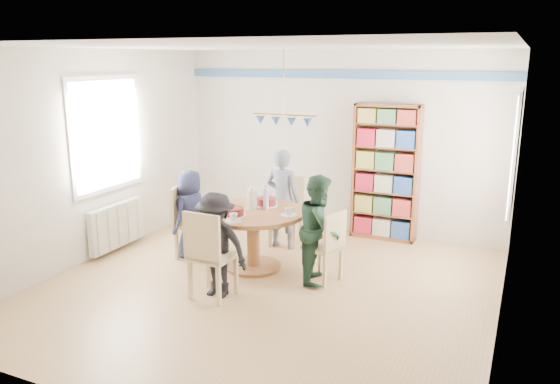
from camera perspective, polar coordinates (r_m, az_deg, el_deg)
The scene contains 14 objects.
ground at distance 6.41m, azimuth -1.52°, elevation -9.94°, with size 5.00×5.00×0.00m, color tan.
room_shell at distance 6.82m, azimuth -0.35°, elevation 5.96°, with size 5.00×5.00×5.00m.
radiator at distance 7.81m, azimuth -16.68°, elevation -3.37°, with size 0.12×1.00×0.60m.
dining_table at distance 6.79m, azimuth -2.83°, elevation -3.53°, with size 1.30×1.30×0.75m.
chair_left at distance 7.32m, azimuth -9.70°, elevation -2.69°, with size 0.50×0.50×0.96m.
chair_right at distance 6.42m, azimuth 5.02°, elevation -5.34°, with size 0.49×0.49×0.87m.
chair_far at distance 7.74m, azimuth 0.80°, elevation -1.55°, with size 0.47×0.47×0.96m.
chair_near at distance 5.96m, azimuth -7.50°, elevation -6.18°, with size 0.46×0.46×1.01m.
person_left at distance 7.28m, azimuth -9.32°, elevation -2.26°, with size 0.57×0.37×1.17m, color #1B1F3D.
person_right at distance 6.40m, azimuth 4.14°, elevation -3.86°, with size 0.62×0.49×1.28m, color #1C3827.
person_far at distance 7.51m, azimuth 0.28°, elevation -0.71°, with size 0.51×0.33×1.39m, color gray.
person_near at distance 6.04m, azimuth -6.70°, elevation -5.54°, with size 0.76×0.44×1.18m, color black.
bookshelf at distance 7.98m, azimuth 10.97°, elevation 1.88°, with size 0.93×0.28×1.96m.
tableware at distance 6.75m, azimuth -2.95°, elevation -1.34°, with size 1.17×1.17×0.31m.
Camera 1 is at (2.60, -5.26, 2.59)m, focal length 35.00 mm.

